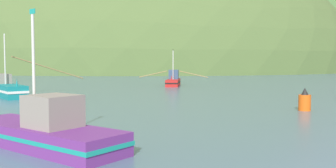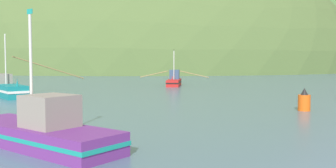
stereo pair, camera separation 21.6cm
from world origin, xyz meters
name	(u,v)px [view 1 (the left image)]	position (x,y,z in m)	size (l,w,h in m)	color
hill_mid_right	(148,70)	(-4.90, 151.35, 0.00)	(172.56, 138.05, 100.24)	#516B38
fishing_boat_purple	(42,131)	(-11.11, 6.47, 0.65)	(7.75, 7.13, 5.61)	#6B2D84
fishing_boat_teal	(3,88)	(-21.44, 30.52, 0.78)	(14.84, 10.40, 6.27)	#147F84
fishing_boat_red	(173,81)	(-2.59, 45.22, 0.70)	(9.91, 6.69, 5.33)	red
channel_buoy	(305,101)	(4.43, 16.80, 0.68)	(0.85, 0.85, 1.63)	#E55914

